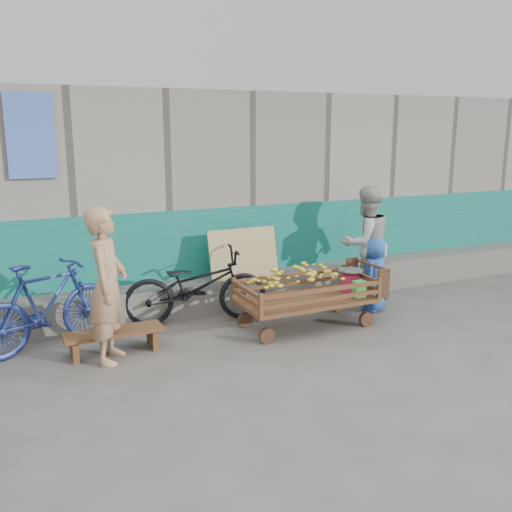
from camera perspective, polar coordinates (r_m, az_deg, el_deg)
name	(u,v)px	position (r m, az deg, el deg)	size (l,w,h in m)	color
ground	(304,372)	(6.09, 4.81, -11.49)	(80.00, 80.00, 0.00)	#52504A
building_wall	(180,193)	(9.34, -7.57, 6.25)	(12.00, 3.50, 3.00)	gray
banana_cart	(304,286)	(7.23, 4.84, -3.04)	(1.87, 0.86, 0.80)	#553020
bench	(114,336)	(6.67, -14.01, -7.81)	(1.10, 0.33, 0.27)	#553020
vendor_man	(108,286)	(6.29, -14.63, -2.88)	(0.62, 0.41, 1.70)	tan
woman	(366,243)	(8.49, 10.90, 1.25)	(0.82, 0.64, 1.69)	#BBBBB5
child	(375,275)	(8.05, 11.82, -1.83)	(0.50, 0.33, 1.03)	#2959B1
bicycle_dark	(196,286)	(7.43, -6.00, -3.03)	(0.65, 1.86, 0.98)	black
bicycle_blue	(46,305)	(6.95, -20.27, -4.64)	(0.48, 1.71, 1.03)	navy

